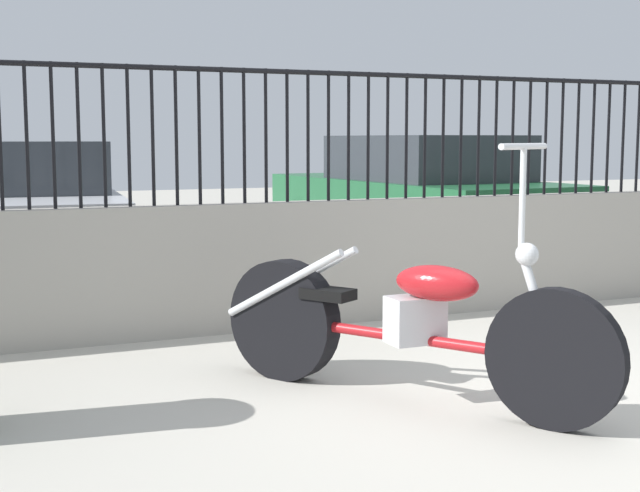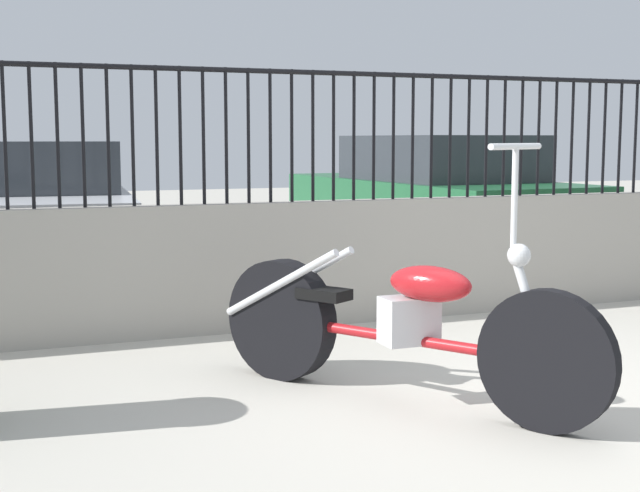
{
  "view_description": "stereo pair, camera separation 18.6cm",
  "coord_description": "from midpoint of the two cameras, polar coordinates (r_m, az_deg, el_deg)",
  "views": [
    {
      "loc": [
        -2.96,
        -3.49,
        1.35
      ],
      "look_at": [
        -0.8,
        1.48,
        0.7
      ],
      "focal_mm": 50.0,
      "sensor_mm": 36.0,
      "label": 1
    },
    {
      "loc": [
        -2.79,
        -3.56,
        1.35
      ],
      "look_at": [
        -0.8,
        1.48,
        0.7
      ],
      "focal_mm": 50.0,
      "sensor_mm": 36.0,
      "label": 2
    }
  ],
  "objects": [
    {
      "name": "ground_plane",
      "position": [
        4.75,
        17.21,
        -10.0
      ],
      "size": [
        40.0,
        40.0,
        0.0
      ],
      "primitive_type": "plane",
      "color": "#B7B2A5"
    },
    {
      "name": "low_wall",
      "position": [
        6.68,
        4.2,
        -0.9
      ],
      "size": [
        10.11,
        0.18,
        0.91
      ],
      "color": "#9E998E",
      "rests_on": "ground_plane"
    },
    {
      "name": "fence_railing",
      "position": [
        6.62,
        4.28,
        8.11
      ],
      "size": [
        10.11,
        0.04,
        0.93
      ],
      "color": "black",
      "rests_on": "low_wall"
    },
    {
      "name": "motorcycle_red",
      "position": [
        4.67,
        4.98,
        -4.94
      ],
      "size": [
        1.3,
        1.99,
        1.34
      ],
      "rotation": [
        0.0,
        0.0,
        -1.02
      ],
      "color": "black",
      "rests_on": "ground_plane"
    },
    {
      "name": "car_silver",
      "position": [
        8.75,
        -17.54,
        2.14
      ],
      "size": [
        2.17,
        4.67,
        1.33
      ],
      "rotation": [
        0.0,
        0.0,
        1.47
      ],
      "color": "black",
      "rests_on": "ground_plane"
    },
    {
      "name": "car_green",
      "position": [
        10.4,
        7.73,
        3.19
      ],
      "size": [
        1.96,
        4.46,
        1.39
      ],
      "rotation": [
        0.0,
        0.0,
        1.62
      ],
      "color": "black",
      "rests_on": "ground_plane"
    }
  ]
}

